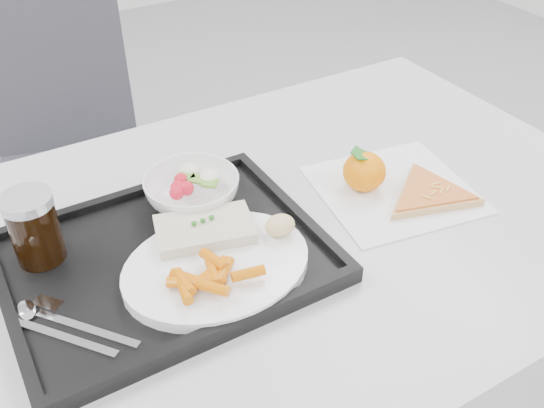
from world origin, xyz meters
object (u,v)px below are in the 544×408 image
at_px(salad_bowl, 192,190).
at_px(tangerine, 364,171).
at_px(tray, 165,260).
at_px(table, 275,253).
at_px(dinner_plate, 217,267).
at_px(cola_glass, 34,227).
at_px(pizza_slice, 429,194).
at_px(chair, 68,143).

height_order(salad_bowl, tangerine, tangerine).
relative_size(tray, salad_bowl, 2.96).
distance_m(table, salad_bowl, 0.17).
relative_size(dinner_plate, cola_glass, 2.50).
xyz_separation_m(tangerine, pizza_slice, (0.08, -0.08, -0.02)).
relative_size(table, pizza_slice, 5.24).
height_order(tray, cola_glass, cola_glass).
bearing_deg(salad_bowl, tangerine, -18.72).
bearing_deg(table, chair, 101.49).
xyz_separation_m(tray, tangerine, (0.36, 0.01, 0.03)).
distance_m(tray, dinner_plate, 0.08).
distance_m(table, cola_glass, 0.38).
height_order(salad_bowl, pizza_slice, salad_bowl).
xyz_separation_m(tray, dinner_plate, (0.05, -0.07, 0.02)).
height_order(salad_bowl, cola_glass, cola_glass).
height_order(dinner_plate, cola_glass, cola_glass).
distance_m(cola_glass, pizza_slice, 0.62).
relative_size(dinner_plate, salad_bowl, 1.78).
bearing_deg(tangerine, chair, 113.28).
height_order(dinner_plate, tangerine, tangerine).
bearing_deg(table, dinner_plate, -152.69).
distance_m(salad_bowl, tangerine, 0.29).
relative_size(tray, pizza_slice, 1.96).
relative_size(dinner_plate, tangerine, 3.32).
distance_m(table, dinner_plate, 0.18).
distance_m(cola_glass, tangerine, 0.52).
xyz_separation_m(table, tangerine, (0.18, 0.00, 0.10)).
bearing_deg(tray, table, 1.49).
xyz_separation_m(cola_glass, tangerine, (0.52, -0.08, -0.04)).
relative_size(cola_glass, tangerine, 1.33).
xyz_separation_m(dinner_plate, cola_glass, (-0.20, 0.16, 0.05)).
bearing_deg(tangerine, salad_bowl, 161.28).
bearing_deg(dinner_plate, pizza_slice, -1.02).
xyz_separation_m(salad_bowl, tangerine, (0.27, -0.09, -0.00)).
bearing_deg(pizza_slice, table, 163.00).
height_order(tray, dinner_plate, dinner_plate).
relative_size(table, chair, 1.29).
xyz_separation_m(chair, tray, (-0.03, -0.79, 0.22)).
relative_size(tray, cola_glass, 4.17).
height_order(chair, dinner_plate, chair).
height_order(tray, pizza_slice, tray).
bearing_deg(tray, salad_bowl, 47.86).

